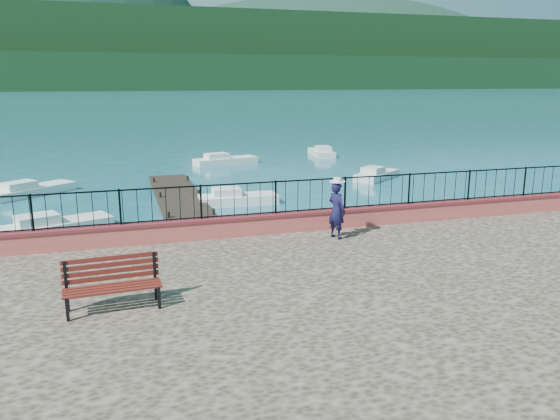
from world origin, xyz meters
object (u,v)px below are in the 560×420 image
boat_0 (55,222)px  boat_4 (226,158)px  park_bench (113,295)px  boat_3 (31,187)px  boat_5 (321,150)px  boat_2 (377,172)px  person (337,210)px  boat_1 (238,195)px

boat_0 → boat_4: same height
park_bench → boat_0: (-2.14, 10.88, -1.11)m
boat_3 → boat_5: 21.28m
boat_2 → boat_5: (0.53, 10.32, 0.00)m
park_bench → boat_2: 22.94m
boat_4 → boat_5: size_ratio=1.24×
boat_5 → park_bench: bearing=157.6°
boat_2 → boat_5: 10.33m
person → boat_2: size_ratio=0.48×
boat_1 → boat_3: same height
park_bench → boat_4: (7.38, 25.88, -1.11)m
boat_4 → boat_2: bearing=-62.3°
boat_0 → boat_5: (17.30, 17.08, 0.00)m
person → boat_5: person is taller
person → boat_2: person is taller
park_bench → boat_1: park_bench is taller
boat_0 → person: bearing=-64.0°
boat_5 → person: bearing=165.9°
person → boat_1: 10.43m
park_bench → boat_3: size_ratio=0.44×
person → boat_0: size_ratio=0.40×
park_bench → boat_3: park_bench is taller
person → boat_5: size_ratio=0.47×
boat_3 → boat_4: same height
boat_0 → boat_2: (16.77, 6.76, 0.00)m
boat_3 → boat_5: size_ratio=1.24×
person → boat_2: bearing=-53.5°
boat_3 → boat_2: bearing=-42.5°
boat_4 → person: bearing=-106.8°
person → boat_5: (9.03, 24.60, -1.62)m
boat_0 → boat_4: (9.52, 15.00, 0.00)m
park_bench → boat_1: 14.76m
person → boat_4: bearing=-26.0°
park_bench → boat_2: size_ratio=0.56×
boat_0 → boat_1: (7.66, 2.77, 0.00)m
boat_1 → boat_5: 17.25m
person → boat_2: 16.70m
boat_3 → person: bearing=-96.2°
boat_0 → boat_2: 18.08m
person → boat_4: person is taller
park_bench → person: 7.01m
park_bench → boat_3: (-3.92, 18.54, -1.11)m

